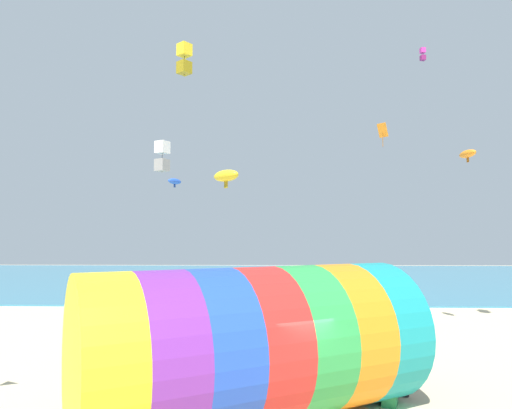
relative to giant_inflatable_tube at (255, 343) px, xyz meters
name	(u,v)px	position (x,y,z in m)	size (l,w,h in m)	color
sea	(269,278)	(0.47, 37.23, -1.72)	(120.00, 40.00, 0.10)	teal
giant_inflatable_tube	(255,343)	(0.00, 0.00, 0.00)	(8.70, 6.95, 3.53)	yellow
kite_handler	(404,364)	(3.95, 1.76, -0.93)	(0.38, 0.42, 1.64)	black
kite_blue_parafoil	(175,181)	(-5.18, 15.90, 5.79)	(0.92, 1.13, 0.57)	blue
kite_yellow_parafoil	(226,176)	(-1.08, 4.20, 4.51)	(1.22, 1.24, 0.67)	yellow
kite_orange_diamond	(383,131)	(6.31, 12.67, 8.01)	(0.56, 0.57, 1.23)	orange
kite_orange_parafoil	(468,154)	(9.32, 9.66, 6.22)	(0.63, 1.17, 0.59)	orange
kite_yellow_box	(184,59)	(-3.43, 9.13, 10.52)	(0.73, 0.73, 1.48)	yellow
kite_white_box	(162,156)	(-5.28, 13.02, 6.77)	(0.81, 0.81, 1.72)	white
kite_magenta_box	(423,54)	(9.74, 16.24, 13.54)	(0.31, 0.31, 0.82)	#D1339E
bystander_near_water	(240,324)	(-0.78, 7.43, -0.95)	(0.42, 0.36, 1.62)	#383D56
bystander_mid_beach	(99,301)	(-8.72, 13.65, -0.92)	(0.42, 0.35, 1.67)	black
bystander_far_left	(135,323)	(-4.91, 7.26, -0.88)	(0.32, 0.41, 1.72)	black
cooler_box	(390,398)	(3.38, 1.09, -1.59)	(0.52, 0.36, 0.36)	#268C4C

